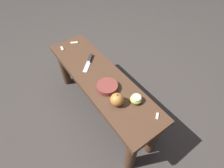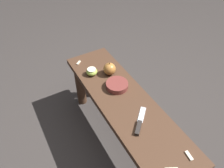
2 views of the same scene
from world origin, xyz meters
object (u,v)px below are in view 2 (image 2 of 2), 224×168
Objects in this scene: wooden_bench at (124,112)px; bowl at (117,85)px; apple_cut at (92,72)px; knife at (139,124)px; apple_whole at (110,69)px.

bowl is (0.13, -0.02, 0.13)m from wooden_bench.
apple_cut is at bearing 11.63° from wooden_bench.
apple_cut is (0.52, 0.04, 0.02)m from knife.
apple_cut is at bearing 62.82° from apple_whole.
wooden_bench is at bearing 170.79° from apple_whole.
knife is at bearing 171.65° from apple_whole.
wooden_bench is 6.86× the size of knife.
apple_whole is at bearing -9.21° from wooden_bench.
knife is at bearing -175.34° from apple_cut.
knife is 1.14× the size of bowl.
knife reaches higher than wooden_bench.
knife is at bearing 172.84° from wooden_bench.
apple_cut is at bearing 50.56° from knife.
knife is 0.33m from bowl.
apple_whole is at bearing 37.55° from knife.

